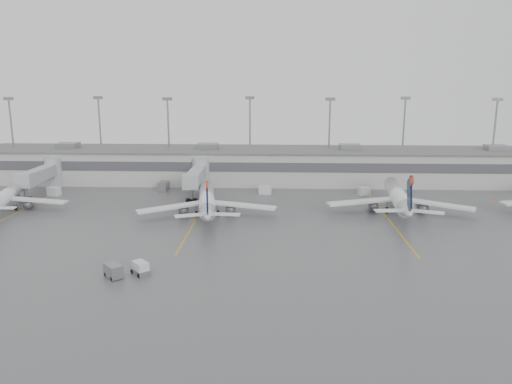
{
  "coord_description": "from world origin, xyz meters",
  "views": [
    {
      "loc": [
        -2.99,
        -63.76,
        24.86
      ],
      "look_at": [
        -6.61,
        24.0,
        5.0
      ],
      "focal_mm": 35.0,
      "sensor_mm": 36.0,
      "label": 1
    }
  ],
  "objects_px": {
    "baggage_tug": "(141,269)",
    "jet_mid_left": "(207,200)",
    "jet_mid_right": "(399,197)",
    "jet_far_left": "(5,197)"
  },
  "relations": [
    {
      "from": "baggage_tug",
      "to": "jet_mid_left",
      "type": "bearing_deg",
      "value": 38.75
    },
    {
      "from": "jet_mid_right",
      "to": "jet_mid_left",
      "type": "bearing_deg",
      "value": -168.2
    },
    {
      "from": "jet_far_left",
      "to": "baggage_tug",
      "type": "height_order",
      "value": "jet_far_left"
    },
    {
      "from": "jet_mid_left",
      "to": "jet_mid_right",
      "type": "height_order",
      "value": "jet_mid_right"
    },
    {
      "from": "jet_far_left",
      "to": "jet_mid_left",
      "type": "bearing_deg",
      "value": -16.45
    },
    {
      "from": "jet_mid_left",
      "to": "baggage_tug",
      "type": "relative_size",
      "value": 9.41
    },
    {
      "from": "jet_mid_right",
      "to": "baggage_tug",
      "type": "distance_m",
      "value": 52.44
    },
    {
      "from": "jet_mid_left",
      "to": "baggage_tug",
      "type": "bearing_deg",
      "value": -107.63
    },
    {
      "from": "jet_far_left",
      "to": "baggage_tug",
      "type": "distance_m",
      "value": 46.99
    },
    {
      "from": "jet_mid_left",
      "to": "baggage_tug",
      "type": "distance_m",
      "value": 29.57
    }
  ]
}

